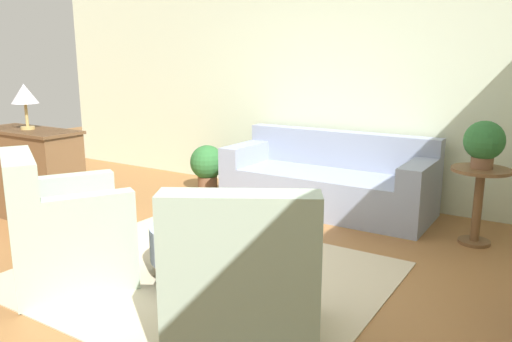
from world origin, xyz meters
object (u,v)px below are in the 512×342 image
Objects in this scene: armchair_left at (62,234)px; armchair_right at (243,286)px; table_lamp at (25,95)px; dresser at (32,173)px; side_table at (479,193)px; potted_plant_floor at (207,165)px; potted_plant_on_side_table at (484,142)px; couch at (328,182)px; ottoman_table at (198,241)px.

armchair_right is (1.63, 0.00, 0.00)m from armchair_left.
armchair_left is at bearing -27.90° from table_lamp.
armchair_left is 0.94× the size of dresser.
dresser is (-1.58, 0.83, 0.11)m from armchair_left.
armchair_left is at bearing -134.60° from side_table.
potted_plant_floor is at bearing 66.26° from table_lamp.
couch is at bearing 170.13° from potted_plant_on_side_table.
couch is at bearing 72.32° from armchair_left.
armchair_left is 3.54m from side_table.
table_lamp reaches higher than dresser.
armchair_left is 1.79m from dresser.
dresser is at bearing -141.51° from couch.
dresser is (-2.47, -1.96, 0.18)m from couch.
ottoman_table is (-0.87, 0.67, -0.12)m from armchair_right.
dresser is at bearing -113.74° from potted_plant_floor.
dresser is (-2.33, 0.16, 0.23)m from ottoman_table.
armchair_left is (-0.89, -2.80, 0.07)m from couch.
dresser is at bearing 152.10° from armchair_left.
potted_plant_on_side_table is (0.86, 2.52, 0.56)m from armchair_right.
armchair_left reaches higher than dresser.
potted_plant_floor is at bearing 176.43° from side_table.
armchair_right is 0.94× the size of dresser.
ottoman_table is 0.63× the size of dresser.
armchair_right is 1.50× the size of ottoman_table.
dresser is at bearing -157.47° from potted_plant_on_side_table.
potted_plant_on_side_table is at bearing 71.17° from armchair_right.
couch is at bearing 2.64° from potted_plant_floor.
potted_plant_floor is at bearing 105.34° from armchair_left.
potted_plant_floor is (-3.23, 0.20, -0.14)m from side_table.
armchair_right is 2.66m from side_table.
side_table is 4.40m from dresser.
table_lamp reaches higher than potted_plant_floor.
potted_plant_on_side_table is at bearing -3.57° from potted_plant_floor.
dresser is 2.82× the size of potted_plant_on_side_table.
ottoman_table is 2.54m from potted_plant_floor.
side_table is (1.73, 1.85, 0.21)m from ottoman_table.
armchair_right is at bearing -108.83° from side_table.
armchair_right is at bearing -48.92° from potted_plant_floor.
ottoman_table is 1.28× the size of potted_plant_floor.
potted_plant_floor is (-0.75, 2.72, -0.05)m from armchair_left.
armchair_left reaches higher than side_table.
armchair_left is 1.59× the size of side_table.
armchair_left reaches higher than potted_plant_floor.
potted_plant_floor is (0.83, 1.89, -0.16)m from dresser.
armchair_right is 1.11m from ottoman_table.
potted_plant_floor is at bearing 131.08° from armchair_right.
armchair_right is at bearing -14.61° from dresser.
side_table is at bearing 22.53° from dresser.
side_table is 4.47m from table_lamp.
armchair_right reaches higher than potted_plant_floor.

